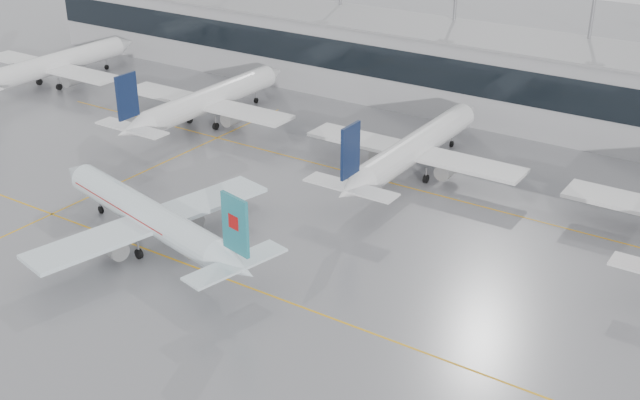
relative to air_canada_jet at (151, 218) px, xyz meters
The scene contains 12 objects.
ground 14.84m from the air_canada_jet, ahead, with size 320.00×320.00×0.00m, color gray.
taxi_line_main 14.84m from the air_canada_jet, ahead, with size 120.00×0.25×0.01m, color #EFA610.
taxi_line_north 32.60m from the air_canada_jet, 63.65° to the left, with size 120.00×0.25×0.01m, color #EFA610.
taxi_line_cross 21.29m from the air_canada_jet, 138.03° to the left, with size 0.25×60.00×0.01m, color #EFA610.
terminal 62.77m from the air_canada_jet, 76.74° to the left, with size 180.00×15.00×12.00m, color #9F9FA3.
terminal_glass 55.54m from the air_canada_jet, 74.95° to the left, with size 180.00×0.20×5.00m, color black.
terminal_roof 63.32m from the air_canada_jet, 76.74° to the left, with size 182.00×16.00×0.40m, color gray.
light_masts 69.27m from the air_canada_jet, 77.89° to the left, with size 156.40×1.00×22.60m.
air_canada_jet is the anchor object (origin of this frame).
parked_jet_a 64.53m from the air_canada_jet, 149.52° to the left, with size 29.64×36.96×11.72m.
parked_jet_b 38.68m from the air_canada_jet, 122.20° to the left, with size 29.64×36.96×11.72m.
parked_jet_c 35.76m from the air_canada_jet, 66.27° to the left, with size 29.64×36.96×11.72m.
Camera 1 is at (43.12, -52.77, 42.11)m, focal length 45.00 mm.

